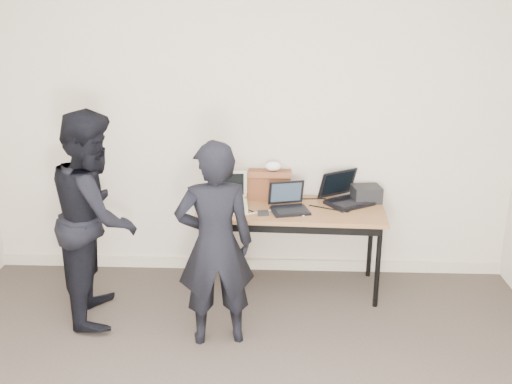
# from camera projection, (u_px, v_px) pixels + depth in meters

# --- Properties ---
(room) EXTENTS (4.60, 4.60, 2.80)m
(room) POSITION_uv_depth(u_px,v_px,m) (220.00, 221.00, 2.63)
(room) COLOR #3C342D
(room) RESTS_ON ground
(desk) EXTENTS (1.52, 0.71, 0.72)m
(desk) POSITION_uv_depth(u_px,v_px,m) (291.00, 215.00, 4.63)
(desk) COLOR brown
(desk) RESTS_ON ground
(laptop_beige) EXTENTS (0.37, 0.36, 0.28)m
(laptop_beige) POSITION_uv_depth(u_px,v_px,m) (226.00, 201.00, 4.61)
(laptop_beige) COLOR beige
(laptop_beige) RESTS_ON desk
(laptop_center) EXTENTS (0.35, 0.34, 0.22)m
(laptop_center) POSITION_uv_depth(u_px,v_px,m) (289.00, 204.00, 4.55)
(laptop_center) COLOR black
(laptop_center) RESTS_ON desk
(laptop_right) EXTENTS (0.48, 0.47, 0.26)m
(laptop_right) POSITION_uv_depth(u_px,v_px,m) (345.00, 196.00, 4.72)
(laptop_right) COLOR black
(laptop_right) RESTS_ON desk
(leather_satchel) EXTENTS (0.36, 0.18, 0.25)m
(leather_satchel) POSITION_uv_depth(u_px,v_px,m) (269.00, 184.00, 4.79)
(leather_satchel) COLOR brown
(leather_satchel) RESTS_ON desk
(tissue) EXTENTS (0.14, 0.12, 0.08)m
(tissue) POSITION_uv_depth(u_px,v_px,m) (273.00, 166.00, 4.75)
(tissue) COLOR white
(tissue) RESTS_ON leather_satchel
(equipment_box) EXTENTS (0.26, 0.23, 0.13)m
(equipment_box) POSITION_uv_depth(u_px,v_px,m) (366.00, 194.00, 4.75)
(equipment_box) COLOR black
(equipment_box) RESTS_ON desk
(power_brick) EXTENTS (0.09, 0.06, 0.03)m
(power_brick) POSITION_uv_depth(u_px,v_px,m) (263.00, 213.00, 4.46)
(power_brick) COLOR black
(power_brick) RESTS_ON desk
(cables) EXTENTS (1.16, 0.43, 0.01)m
(cables) POSITION_uv_depth(u_px,v_px,m) (297.00, 208.00, 4.61)
(cables) COLOR black
(cables) RESTS_ON desk
(person_typist) EXTENTS (0.59, 0.45, 1.47)m
(person_typist) POSITION_uv_depth(u_px,v_px,m) (215.00, 245.00, 3.88)
(person_typist) COLOR black
(person_typist) RESTS_ON ground
(person_observer) EXTENTS (0.74, 0.87, 1.60)m
(person_observer) POSITION_uv_depth(u_px,v_px,m) (96.00, 216.00, 4.22)
(person_observer) COLOR black
(person_observer) RESTS_ON ground
(baseboard) EXTENTS (4.50, 0.03, 0.10)m
(baseboard) POSITION_uv_depth(u_px,v_px,m) (248.00, 264.00, 5.16)
(baseboard) COLOR beige
(baseboard) RESTS_ON ground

